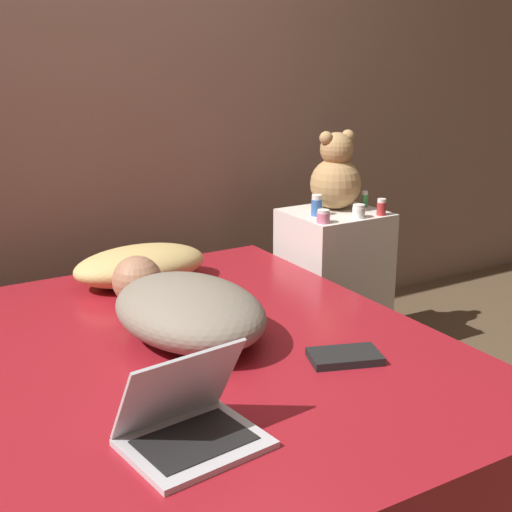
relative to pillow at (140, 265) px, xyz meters
The scene contains 14 objects.
ground_plane 0.88m from the pillow, 98.38° to the right, with size 12.00×12.00×0.00m, color brown.
wall_back 0.91m from the pillow, 100.30° to the left, with size 8.00×0.06×2.60m.
bed 0.74m from the pillow, 98.38° to the right, with size 1.50×1.81×0.50m.
nightstand 0.95m from the pillow, ahead, with size 0.41×0.38×0.67m.
pillow is the anchor object (origin of this frame).
person_lying 0.54m from the pillow, 97.54° to the right, with size 0.46×0.76×0.19m.
laptop 1.17m from the pillow, 106.70° to the right, with size 0.33×0.28×0.23m.
teddy_bear 0.99m from the pillow, ahead, with size 0.23×0.23×0.35m.
bottle_green 1.10m from the pillow, ahead, with size 0.03×0.03×0.07m.
bottle_red 1.07m from the pillow, ahead, with size 0.04×0.04×0.07m.
bottle_pink 0.78m from the pillow, 10.77° to the right, with size 0.06×0.06×0.06m.
bottle_white 0.96m from the pillow, ahead, with size 0.06×0.06×0.06m.
bottle_blue 0.82m from the pillow, ahead, with size 0.05×0.05×0.09m.
book 0.99m from the pillow, 75.50° to the right, with size 0.24×0.19×0.02m.
Camera 1 is at (-0.86, -1.80, 1.40)m, focal length 50.00 mm.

